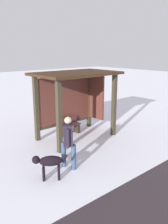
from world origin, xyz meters
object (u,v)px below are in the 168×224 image
(bench_left_inside, at_px, (69,127))
(person_walking, at_px, (68,139))
(dog, at_px, (49,162))
(bus_shelter, at_px, (75,90))

(bench_left_inside, height_order, person_walking, person_walking)
(bench_left_inside, distance_m, person_walking, 2.94)
(dog, bearing_deg, bus_shelter, 39.73)
(person_walking, height_order, dog, person_walking)
(bus_shelter, xyz_separation_m, bench_left_inside, (-0.12, 0.23, -1.57))
(bus_shelter, relative_size, person_walking, 2.02)
(bus_shelter, distance_m, bench_left_inside, 1.59)
(bus_shelter, distance_m, dog, 3.74)
(bus_shelter, bearing_deg, bench_left_inside, 117.93)
(bus_shelter, relative_size, bench_left_inside, 3.37)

